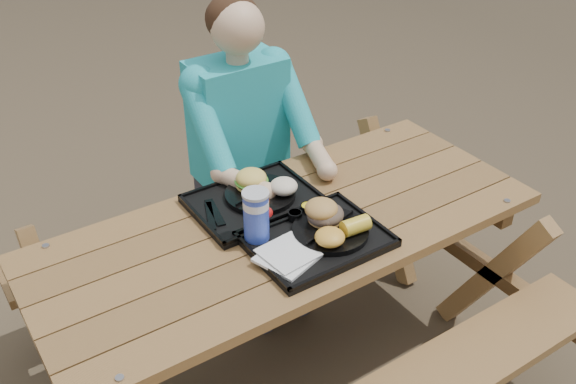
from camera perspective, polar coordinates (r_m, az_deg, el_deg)
ground at (r=2.77m, az=0.00°, el=-15.44°), size 60.00×60.00×0.00m
picnic_table at (r=2.50m, az=0.00°, el=-9.75°), size 1.80×1.49×0.75m
tray_near at (r=2.16m, az=2.53°, el=-4.30°), size 0.45×0.35×0.02m
tray_far at (r=2.35m, az=-2.97°, el=-0.95°), size 0.45×0.35×0.02m
plate_near at (r=2.17m, az=3.80°, el=-3.46°), size 0.26×0.26×0.02m
plate_far at (r=2.36m, az=-2.49°, el=-0.21°), size 0.26×0.26×0.02m
napkin_stack at (r=2.06m, az=-0.07°, el=-5.75°), size 0.21×0.21×0.02m
soda_cup at (r=2.11m, az=-2.84°, el=-2.21°), size 0.08×0.08×0.17m
condiment_bbq at (r=2.23m, az=0.62°, el=-2.11°), size 0.05×0.05×0.03m
condiment_mustard at (r=2.26m, az=1.80°, el=-1.53°), size 0.06×0.06×0.03m
sandwich at (r=2.17m, az=3.37°, el=-1.20°), size 0.12×0.12×0.12m
mac_cheese at (r=2.09m, az=3.74°, el=-4.02°), size 0.10×0.10×0.05m
corn_cob at (r=2.14m, az=6.03°, el=-2.98°), size 0.10×0.10×0.06m
cutlery_far at (r=2.28m, az=-6.51°, el=-1.81°), size 0.06×0.17×0.01m
burger at (r=2.36m, az=-3.30°, el=1.57°), size 0.12×0.12×0.10m
baked_beans at (r=2.26m, az=-2.76°, el=-0.83°), size 0.09×0.09×0.04m
potato_salad at (r=2.33m, az=-0.39°, el=0.52°), size 0.10×0.10×0.06m
diner at (r=2.79m, az=-4.07°, el=2.11°), size 0.48×0.84×1.28m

